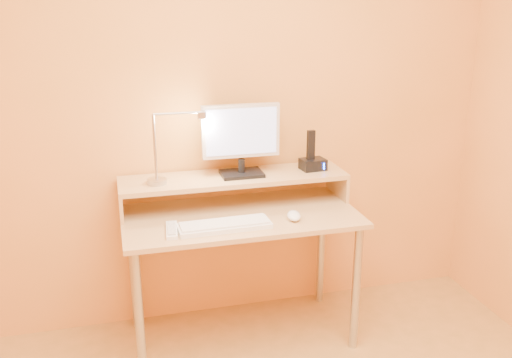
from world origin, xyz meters
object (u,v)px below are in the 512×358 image
object	(u,v)px
keyboard	(225,226)
remote_control	(172,230)
lamp_base	(157,181)
monitor_panel	(241,131)
mouse	(294,216)
phone_dock	(313,164)

from	to	relation	value
keyboard	remote_control	distance (m)	0.25
remote_control	keyboard	bearing A→B (deg)	1.55
lamp_base	monitor_panel	bearing A→B (deg)	5.11
lamp_base	remote_control	world-z (taller)	lamp_base
mouse	remote_control	world-z (taller)	mouse
lamp_base	mouse	bearing A→B (deg)	-21.78
lamp_base	remote_control	bearing A→B (deg)	-81.88
phone_dock	mouse	bearing A→B (deg)	-131.15
monitor_panel	remote_control	xyz separation A→B (m)	(-0.41, -0.30, -0.39)
monitor_panel	mouse	distance (m)	0.52
mouse	phone_dock	bearing A→B (deg)	66.08
phone_dock	keyboard	distance (m)	0.66
lamp_base	remote_control	size ratio (longest dim) A/B	0.52
keyboard	mouse	distance (m)	0.36
mouse	remote_control	bearing A→B (deg)	-168.72
monitor_panel	keyboard	bearing A→B (deg)	-115.80
monitor_panel	remote_control	bearing A→B (deg)	-143.10
keyboard	remote_control	xyz separation A→B (m)	(-0.25, 0.02, -0.00)
keyboard	mouse	bearing A→B (deg)	1.77
monitor_panel	lamp_base	xyz separation A→B (m)	(-0.45, -0.04, -0.23)
monitor_panel	keyboard	world-z (taller)	monitor_panel
monitor_panel	phone_dock	xyz separation A→B (m)	(0.40, -0.01, -0.21)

